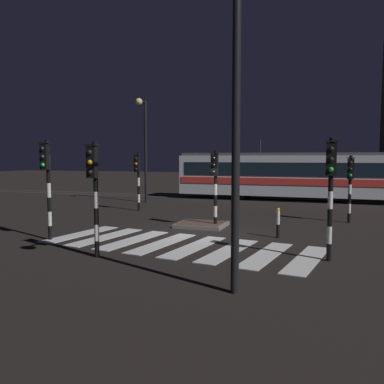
% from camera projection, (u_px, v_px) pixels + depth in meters
% --- Properties ---
extents(ground_plane, '(120.00, 120.00, 0.00)m').
position_uv_depth(ground_plane, '(200.00, 233.00, 16.14)').
color(ground_plane, black).
extents(rail_near, '(80.00, 0.12, 0.03)m').
position_uv_depth(rail_near, '(259.00, 200.00, 28.28)').
color(rail_near, '#59595E').
rests_on(rail_near, ground).
extents(rail_far, '(80.00, 0.12, 0.03)m').
position_uv_depth(rail_far, '(262.00, 198.00, 29.63)').
color(rail_far, '#59595E').
rests_on(rail_far, ground).
extents(crosswalk_zebra, '(9.68, 4.95, 0.02)m').
position_uv_depth(crosswalk_zebra, '(178.00, 245.00, 13.93)').
color(crosswalk_zebra, silver).
rests_on(crosswalk_zebra, ground).
extents(traffic_island, '(2.03, 1.72, 0.18)m').
position_uv_depth(traffic_island, '(202.00, 224.00, 17.68)').
color(traffic_island, slate).
rests_on(traffic_island, ground).
extents(traffic_light_corner_far_right, '(0.36, 0.42, 3.03)m').
position_uv_depth(traffic_light_corner_far_right, '(350.00, 179.00, 18.46)').
color(traffic_light_corner_far_right, black).
rests_on(traffic_light_corner_far_right, ground).
extents(traffic_light_corner_near_left, '(0.36, 0.42, 3.57)m').
position_uv_depth(traffic_light_corner_near_left, '(47.00, 174.00, 14.57)').
color(traffic_light_corner_near_left, black).
rests_on(traffic_light_corner_near_left, ground).
extents(traffic_light_kerb_mid_left, '(0.36, 0.42, 3.41)m').
position_uv_depth(traffic_light_kerb_mid_left, '(94.00, 182.00, 12.02)').
color(traffic_light_kerb_mid_left, black).
rests_on(traffic_light_kerb_mid_left, ground).
extents(traffic_light_median_centre, '(0.36, 0.42, 3.23)m').
position_uv_depth(traffic_light_median_centre, '(215.00, 177.00, 17.10)').
color(traffic_light_median_centre, black).
rests_on(traffic_light_median_centre, ground).
extents(traffic_light_corner_far_left, '(0.36, 0.42, 3.19)m').
position_uv_depth(traffic_light_corner_far_left, '(138.00, 173.00, 22.67)').
color(traffic_light_corner_far_left, black).
rests_on(traffic_light_corner_far_left, ground).
extents(traffic_light_corner_near_right, '(0.36, 0.42, 3.50)m').
position_uv_depth(traffic_light_corner_near_right, '(331.00, 180.00, 11.57)').
color(traffic_light_corner_near_right, black).
rests_on(traffic_light_corner_near_right, ground).
extents(street_lamp_trackside_left, '(0.44, 1.21, 6.61)m').
position_uv_depth(street_lamp_trackside_left, '(144.00, 137.00, 26.54)').
color(street_lamp_trackside_left, black).
rests_on(street_lamp_trackside_left, ground).
extents(street_lamp_near_kerb, '(0.44, 1.21, 6.90)m').
position_uv_depth(street_lamp_near_kerb, '(233.00, 86.00, 8.44)').
color(street_lamp_near_kerb, black).
rests_on(street_lamp_near_kerb, ground).
extents(tram, '(15.99, 2.58, 4.15)m').
position_uv_depth(tram, '(295.00, 175.00, 28.05)').
color(tram, silver).
rests_on(tram, ground).
extents(bollard_island_edge, '(0.12, 0.12, 1.11)m').
position_uv_depth(bollard_island_edge, '(278.00, 223.00, 15.17)').
color(bollard_island_edge, black).
rests_on(bollard_island_edge, ground).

